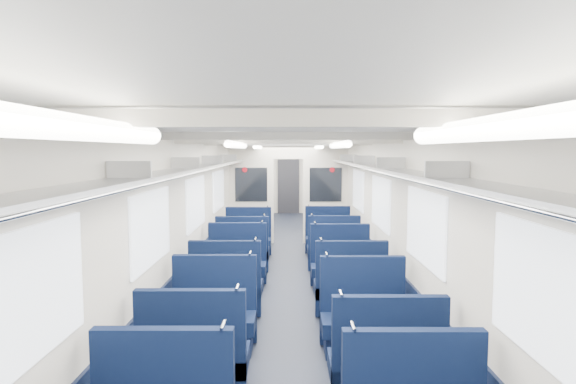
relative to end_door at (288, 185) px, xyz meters
name	(u,v)px	position (x,y,z in m)	size (l,w,h in m)	color
floor	(288,285)	(0.00, -8.94, -1.00)	(2.80, 18.00, 0.01)	black
ceiling	(288,141)	(0.00, -8.94, 1.35)	(2.80, 18.00, 0.01)	silver
wall_left	(202,214)	(-1.40, -8.94, 0.18)	(0.02, 18.00, 2.35)	beige
dado_left	(204,264)	(-1.39, -8.94, -0.65)	(0.03, 17.90, 0.70)	black
wall_right	(374,214)	(1.40, -8.94, 0.18)	(0.02, 18.00, 2.35)	beige
dado_right	(373,264)	(1.39, -8.94, -0.65)	(0.03, 17.90, 0.70)	black
wall_far	(288,180)	(0.00, 0.06, 0.18)	(2.80, 0.02, 2.35)	beige
luggage_rack_left	(213,165)	(-1.21, -8.94, 0.97)	(0.36, 17.40, 0.18)	#B2B5BA
luggage_rack_right	(364,165)	(1.21, -8.94, 0.97)	(0.36, 17.40, 0.18)	#B2B5BA
windows	(288,202)	(0.00, -9.40, 0.42)	(2.78, 15.60, 0.75)	white
ceiling_fittings	(288,145)	(0.00, -9.20, 1.29)	(2.70, 16.06, 0.11)	beige
end_door	(288,185)	(0.00, 0.00, 0.00)	(0.75, 0.06, 2.00)	black
bulkhead	(288,192)	(0.00, -5.40, 0.23)	(2.80, 0.10, 2.35)	beige
seat_8	(194,363)	(-0.83, -12.53, -0.67)	(0.95, 0.52, 1.06)	#0A1533
seat_9	(386,372)	(0.83, -12.70, -0.67)	(0.95, 0.52, 1.06)	#0A1533
seat_10	(213,320)	(-0.83, -11.45, -0.67)	(0.95, 0.52, 1.06)	#0A1533
seat_11	(364,322)	(0.83, -11.51, -0.67)	(0.95, 0.52, 1.06)	#0A1533
seat_12	(227,290)	(-0.83, -10.35, -0.67)	(0.95, 0.52, 1.06)	#0A1533
seat_13	(350,291)	(0.83, -10.35, -0.67)	(0.95, 0.52, 1.06)	#0A1533
seat_14	(237,267)	(-0.83, -9.06, -0.67)	(0.95, 0.52, 1.06)	#0A1533
seat_15	(340,269)	(0.83, -9.18, -0.67)	(0.95, 0.52, 1.06)	#0A1533
seat_16	(243,254)	(-0.83, -8.06, -0.67)	(0.95, 0.52, 1.06)	#0A1533
seat_17	(333,252)	(0.83, -7.96, -0.67)	(0.95, 0.52, 1.06)	#0A1533
seat_18	(248,242)	(-0.83, -6.92, -0.67)	(0.95, 0.52, 1.06)	#0A1533
seat_19	(328,240)	(0.83, -6.76, -0.67)	(0.95, 0.52, 1.06)	#0A1533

